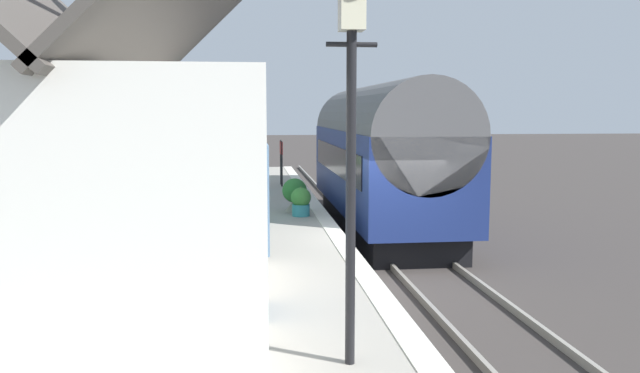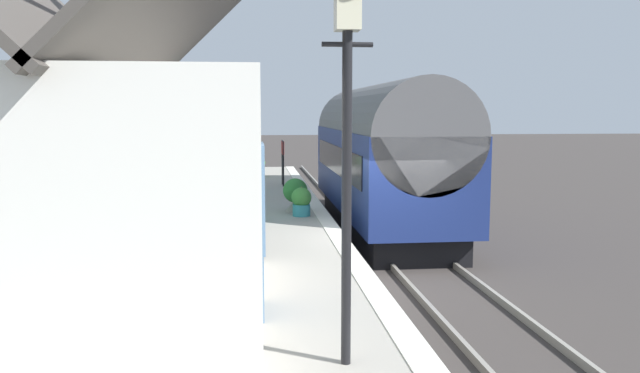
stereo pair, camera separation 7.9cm
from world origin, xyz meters
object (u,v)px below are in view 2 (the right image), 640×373
lamp_post_platform (347,105)px  bench_mid_platform (247,177)px  station_building (115,186)px  train (382,156)px  planter_under_sign (213,174)px  bench_platform_end (236,188)px  bench_near_building (244,201)px  station_sign_board (283,151)px  planter_by_door (301,201)px  planter_edge_far (295,194)px  planter_bench_right (258,166)px

lamp_post_platform → bench_mid_platform: bearing=4.4°
bench_mid_platform → station_building: bearing=172.8°
train → planter_under_sign: bearing=54.6°
bench_platform_end → bench_near_building: size_ratio=1.00×
station_sign_board → lamp_post_platform: bearing=179.5°
bench_near_building → planter_by_door: bench_near_building is taller
bench_platform_end → planter_by_door: (-1.91, -1.65, -0.11)m
bench_near_building → planter_edge_far: 1.84m
bench_near_building → lamp_post_platform: (-8.53, -1.13, 2.17)m
planter_under_sign → planter_by_door: bearing=-158.7°
lamp_post_platform → station_sign_board: (15.51, -0.14, -1.46)m
planter_bench_right → station_sign_board: bearing=-165.3°
bench_near_building → planter_under_sign: 7.20m
train → bench_mid_platform: size_ratio=7.31×
train → bench_platform_end: train is taller
station_sign_board → bench_platform_end: bearing=161.5°
bench_mid_platform → planter_edge_far: bearing=-163.2°
train → planter_under_sign: size_ratio=12.46×
bench_mid_platform → planter_bench_right: size_ratio=1.65×
planter_edge_far → planter_under_sign: size_ratio=1.03×
bench_platform_end → lamp_post_platform: bearing=-172.9°
planter_bench_right → planter_edge_far: bearing=-174.4°
bench_near_building → bench_mid_platform: 5.46m
train → lamp_post_platform: 12.38m
station_building → station_sign_board: (13.71, -2.77, -0.47)m
bench_mid_platform → planter_edge_far: (-4.17, -1.26, -0.03)m
bench_near_building → planter_edge_far: (1.30, -1.30, -0.03)m
planter_under_sign → planter_bench_right: size_ratio=0.97×
bench_near_building → planter_by_door: size_ratio=1.90×
bench_platform_end → lamp_post_platform: lamp_post_platform is taller
bench_mid_platform → planter_bench_right: bearing=-4.7°
train → planter_edge_far: (-2.13, 2.72, -0.81)m
station_building → planter_by_door: size_ratio=8.04×
planter_edge_far → station_sign_board: size_ratio=0.55×
station_building → bench_platform_end: station_building is taller
bench_platform_end → planter_edge_far: 1.93m
lamp_post_platform → station_sign_board: lamp_post_platform is taller
bench_platform_end → planter_bench_right: bench_platform_end is taller
train → planter_bench_right: train is taller
planter_bench_right → lamp_post_platform: (-18.71, -0.70, 2.22)m
station_sign_board → bench_mid_platform: bearing=141.1°
station_building → planter_under_sign: (13.85, -0.35, -1.25)m
planter_edge_far → planter_by_door: (-0.75, -0.10, -0.08)m
bench_near_building → planter_under_sign: size_ratio=1.69×
planter_edge_far → train: bearing=-51.8°
train → planter_by_door: train is taller
bench_mid_platform → planter_bench_right: 4.73m
planter_edge_far → station_building: bearing=160.8°
lamp_post_platform → train: bearing=-13.6°
planter_by_door → lamp_post_platform: 9.37m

